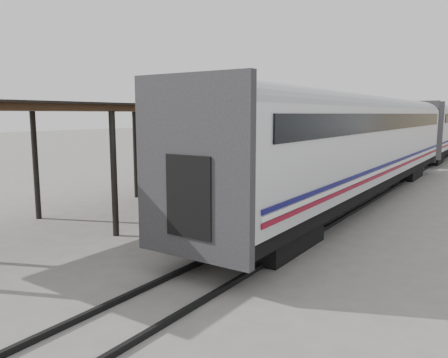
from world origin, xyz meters
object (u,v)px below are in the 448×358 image
luggage_tug (324,156)px  baggage_cart (203,216)px  pedestrian (326,158)px  porter (196,188)px

luggage_tug → baggage_cart: bearing=-90.4°
baggage_cart → pedestrian: bearing=96.5°
luggage_tug → pedestrian: (1.11, -2.64, 0.13)m
baggage_cart → porter: bearing=-72.7°
pedestrian → luggage_tug: bearing=-51.0°
luggage_tug → porter: (4.31, -21.67, 0.99)m
pedestrian → baggage_cart: bearing=115.4°
porter → pedestrian: (-3.20, 19.03, -0.86)m
baggage_cart → luggage_tug: (-4.07, 21.02, 0.00)m
baggage_cart → pedestrian: 18.61m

